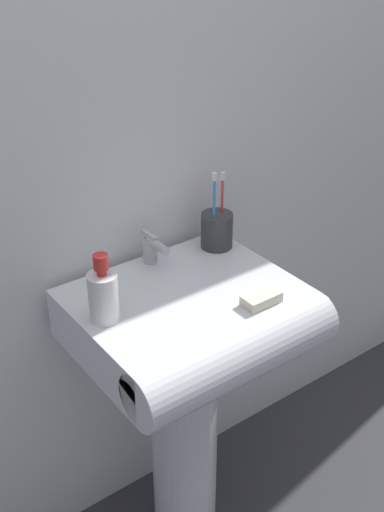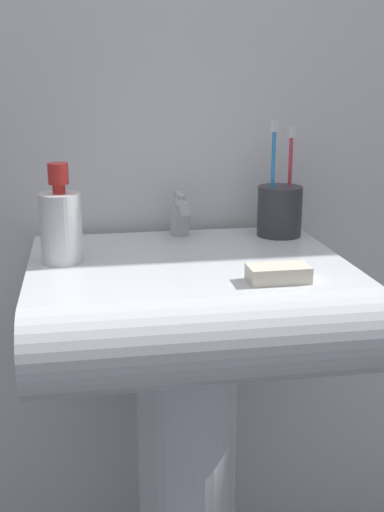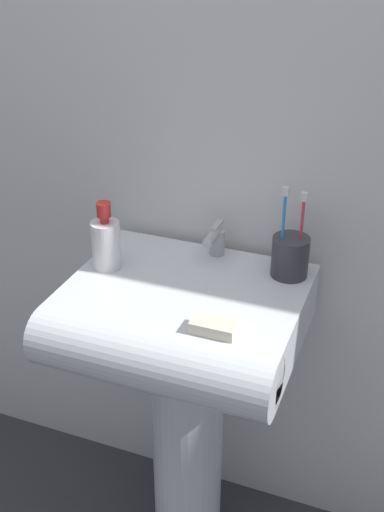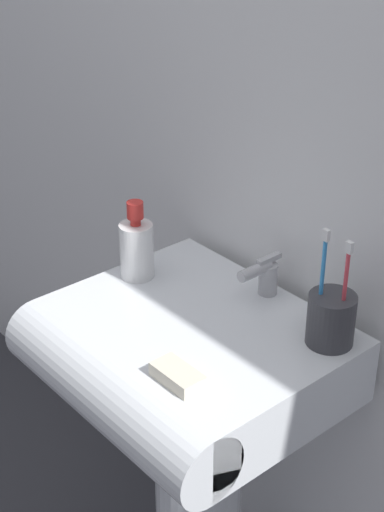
# 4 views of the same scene
# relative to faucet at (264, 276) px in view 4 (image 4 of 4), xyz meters

# --- Properties ---
(wall_back) EXTENTS (5.00, 0.05, 2.40)m
(wall_back) POSITION_rel_faucet_xyz_m (-0.01, 0.09, 0.35)
(wall_back) COLOR white
(wall_back) RESTS_ON ground
(sink_pedestal) EXTENTS (0.18, 0.18, 0.68)m
(sink_pedestal) POSITION_rel_faucet_xyz_m (-0.01, -0.15, -0.51)
(sink_pedestal) COLOR white
(sink_pedestal) RESTS_ON ground
(sink_basin) EXTENTS (0.51, 0.45, 0.13)m
(sink_basin) POSITION_rel_faucet_xyz_m (-0.01, -0.20, -0.11)
(sink_basin) COLOR white
(sink_basin) RESTS_ON sink_pedestal
(faucet) EXTENTS (0.04, 0.10, 0.08)m
(faucet) POSITION_rel_faucet_xyz_m (0.00, 0.00, 0.00)
(faucet) COLOR #B7B7BC
(faucet) RESTS_ON sink_basin
(toothbrush_cup) EXTENTS (0.08, 0.08, 0.21)m
(toothbrush_cup) POSITION_rel_faucet_xyz_m (0.18, -0.02, 0.01)
(toothbrush_cup) COLOR #38383D
(toothbrush_cup) RESTS_ON sink_basin
(soap_bottle) EXTENTS (0.07, 0.07, 0.16)m
(soap_bottle) POSITION_rel_faucet_xyz_m (-0.21, -0.14, 0.02)
(soap_bottle) COLOR white
(soap_bottle) RESTS_ON sink_basin
(bar_soap) EXTENTS (0.09, 0.05, 0.02)m
(bar_soap) POSITION_rel_faucet_xyz_m (0.10, -0.29, -0.03)
(bar_soap) COLOR silver
(bar_soap) RESTS_ON sink_basin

